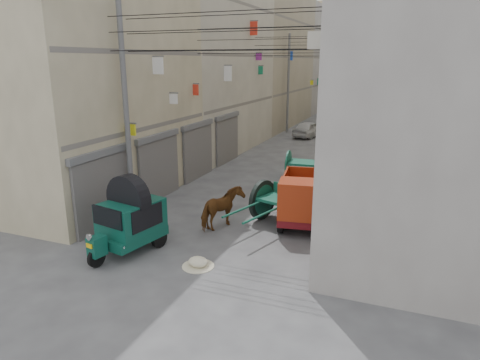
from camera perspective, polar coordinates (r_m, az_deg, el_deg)
The scene contains 18 objects.
ground at distance 10.96m, azimuth -16.81°, elevation -17.55°, with size 140.00×140.00×0.00m, color #424244.
building_row_left at distance 43.47m, azimuth 2.98°, elevation 16.38°, with size 8.00×62.00×14.00m.
building_row_right at distance 41.18m, azimuth 25.34°, elevation 15.01°, with size 8.00×62.00×14.00m.
end_cap_building at distance 73.26m, azimuth 17.62°, elevation 15.42°, with size 22.00×10.00×13.00m, color gray.
shutters_left at distance 20.51m, azimuth -7.94°, elevation 3.13°, with size 0.18×14.40×2.88m.
signboards at distance 29.40m, azimuth 9.91°, elevation 10.63°, with size 8.22×40.52×5.67m.
ac_units at distance 14.95m, azimuth 13.29°, elevation 21.22°, with size 0.70×6.55×3.35m.
utility_poles at distance 24.83m, azimuth 7.70°, elevation 11.16°, with size 7.40×22.20×8.00m.
overhead_cables at distance 22.26m, azimuth 6.23°, elevation 17.83°, with size 7.40×22.52×1.12m.
auto_rickshaw at distance 13.94m, azimuth -14.49°, elevation -4.84°, with size 1.89×2.80×1.90m.
tonga_cart at distance 15.92m, azimuth 5.08°, elevation -3.04°, with size 2.24×3.62×1.53m.
mini_truck at distance 15.66m, azimuth 8.30°, elevation -2.95°, with size 2.08×3.66×1.94m.
second_cart at distance 22.11m, azimuth 8.42°, elevation 2.09°, with size 1.71×1.53×1.43m.
feed_sack at distance 12.91m, azimuth -5.62°, elevation -10.80°, with size 0.60×0.48×0.30m, color beige.
horse at distance 15.45m, azimuth -2.39°, elevation -3.83°, with size 0.79×1.74×1.47m, color #5D2C16.
distant_car_white at distance 34.67m, azimuth 9.19°, elevation 6.72°, with size 1.48×3.68×1.25m, color silver.
distant_car_grey at distance 35.94m, azimuth 15.30°, elevation 6.55°, with size 1.16×3.34×1.10m, color #4E5351.
distant_car_green at distance 44.59m, azimuth 12.24°, elevation 8.46°, with size 1.63×4.01×1.16m, color #1F5A3A.
Camera 1 is at (6.04, -7.01, 5.88)m, focal length 32.00 mm.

